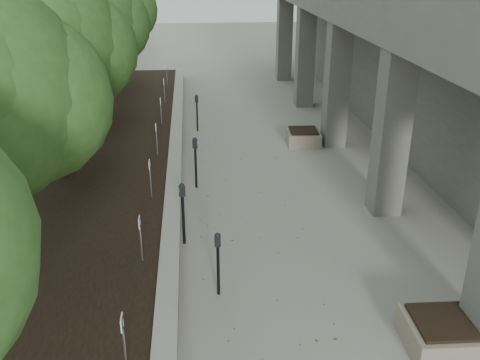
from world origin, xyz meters
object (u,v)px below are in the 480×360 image
crabapple_tree_4 (84,44)px  planter_back (303,137)px  crabapple_tree_3 (49,76)px  planter_front (442,334)px  parking_meter_5 (197,113)px  parking_meter_4 (196,163)px  parking_meter_3 (183,214)px  parking_meter_2 (218,264)px  crabapple_tree_5 (105,25)px

crabapple_tree_4 → planter_back: 7.99m
crabapple_tree_3 → planter_front: size_ratio=4.69×
parking_meter_5 → planter_front: 12.48m
parking_meter_4 → crabapple_tree_4: bearing=139.6°
parking_meter_4 → parking_meter_5: bearing=103.5°
crabapple_tree_3 → parking_meter_4: 4.30m
crabapple_tree_4 → parking_meter_3: bearing=-68.4°
parking_meter_5 → crabapple_tree_4: bearing=-164.1°
parking_meter_4 → planter_front: (3.87, -6.85, -0.46)m
planter_back → crabapple_tree_3: bearing=-156.6°
crabapple_tree_4 → planter_front: (7.44, -12.00, -2.85)m
planter_front → planter_back: (-0.22, 10.12, -0.02)m
parking_meter_4 → parking_meter_5: (0.13, 5.06, -0.05)m
parking_meter_2 → planter_front: size_ratio=1.14×
parking_meter_4 → crabapple_tree_5: bearing=124.3°
crabapple_tree_5 → parking_meter_2: crabapple_tree_5 is taller
parking_meter_5 → planter_front: (3.74, -11.90, -0.40)m
parking_meter_2 → planter_back: parking_meter_2 is taller
crabapple_tree_4 → planter_front: 14.40m
crabapple_tree_5 → planter_front: (7.44, -17.00, -2.85)m
crabapple_tree_3 → parking_meter_5: 6.61m
planter_front → parking_meter_4: bearing=119.5°
parking_meter_2 → parking_meter_4: (-0.33, 5.03, 0.07)m
crabapple_tree_5 → parking_meter_4: 11.03m
parking_meter_4 → planter_back: (3.64, 3.28, -0.47)m
parking_meter_2 → parking_meter_3: 2.08m
crabapple_tree_4 → crabapple_tree_5: size_ratio=1.00×
planter_back → crabapple_tree_5: bearing=136.4°
parking_meter_2 → planter_front: 3.99m
crabapple_tree_5 → parking_meter_4: bearing=-70.6°
crabapple_tree_4 → parking_meter_3: crabapple_tree_4 is taller
crabapple_tree_5 → parking_meter_5: (3.70, -5.10, -2.45)m
parking_meter_5 → planter_front: size_ratio=1.16×
parking_meter_2 → parking_meter_3: size_ratio=0.90×
parking_meter_2 → parking_meter_5: size_ratio=0.98×
crabapple_tree_5 → parking_meter_3: size_ratio=3.71×
crabapple_tree_4 → crabapple_tree_5: (0.00, 5.00, 0.00)m
parking_meter_5 → planter_front: bearing=-55.2°
parking_meter_4 → planter_front: bearing=-45.6°
planter_front → planter_back: planter_front is taller
crabapple_tree_3 → parking_meter_4: (3.57, -0.15, -2.39)m
crabapple_tree_3 → parking_meter_2: (3.90, -5.18, -2.46)m
parking_meter_4 → planter_front: 7.88m
crabapple_tree_3 → crabapple_tree_5: (0.00, 10.00, 0.00)m
crabapple_tree_5 → parking_meter_2: bearing=-75.6°
crabapple_tree_5 → parking_meter_5: size_ratio=4.05×
parking_meter_2 → parking_meter_5: 10.09m
crabapple_tree_4 → crabapple_tree_3: bearing=-90.0°
crabapple_tree_3 → crabapple_tree_4: (0.00, 5.00, 0.00)m
parking_meter_5 → planter_back: bearing=-9.4°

